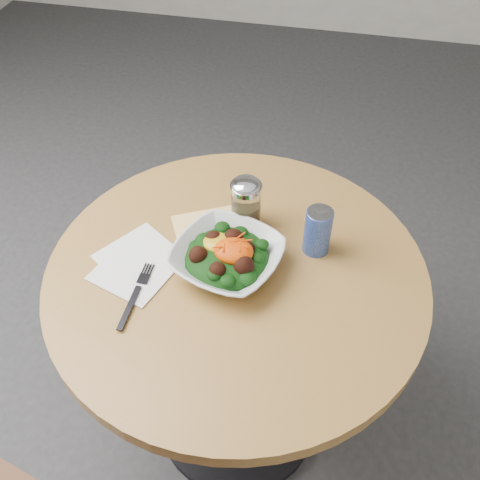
{
  "coord_description": "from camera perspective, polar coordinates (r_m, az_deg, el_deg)",
  "views": [
    {
      "loc": [
        0.19,
        -0.81,
        1.7
      ],
      "look_at": [
        0.0,
        0.04,
        0.81
      ],
      "focal_mm": 40.0,
      "sensor_mm": 36.0,
      "label": 1
    }
  ],
  "objects": [
    {
      "name": "fork",
      "position": [
        1.23,
        -10.99,
        -5.57
      ],
      "size": [
        0.02,
        0.19,
        0.0
      ],
      "color": "black",
      "rests_on": "table"
    },
    {
      "name": "cloth_napkin",
      "position": [
        1.33,
        -1.95,
        0.5
      ],
      "size": [
        0.29,
        0.28,
        0.0
      ],
      "primitive_type": "cube",
      "rotation": [
        0.0,
        0.0,
        0.48
      ],
      "color": "#FFAD0D",
      "rests_on": "table"
    },
    {
      "name": "paper_napkins",
      "position": [
        1.29,
        -10.89,
        -2.42
      ],
      "size": [
        0.23,
        0.26,
        0.0
      ],
      "color": "white",
      "rests_on": "table"
    },
    {
      "name": "spice_shaker",
      "position": [
        1.32,
        0.63,
        3.94
      ],
      "size": [
        0.08,
        0.08,
        0.14
      ],
      "color": "silver",
      "rests_on": "table"
    },
    {
      "name": "table",
      "position": [
        1.42,
        -0.34,
        -8.3
      ],
      "size": [
        0.9,
        0.9,
        0.75
      ],
      "color": "black",
      "rests_on": "ground"
    },
    {
      "name": "salad_bowl",
      "position": [
        1.24,
        -1.37,
        -1.82
      ],
      "size": [
        0.31,
        0.31,
        0.09
      ],
      "color": "silver",
      "rests_on": "table"
    },
    {
      "name": "beverage_can",
      "position": [
        1.27,
        8.29,
        0.98
      ],
      "size": [
        0.06,
        0.06,
        0.12
      ],
      "color": "#0D1A94",
      "rests_on": "table"
    },
    {
      "name": "ground",
      "position": [
        1.89,
        -0.26,
        -18.18
      ],
      "size": [
        6.0,
        6.0,
        0.0
      ],
      "primitive_type": "plane",
      "color": "#2F2E31",
      "rests_on": "ground"
    }
  ]
}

